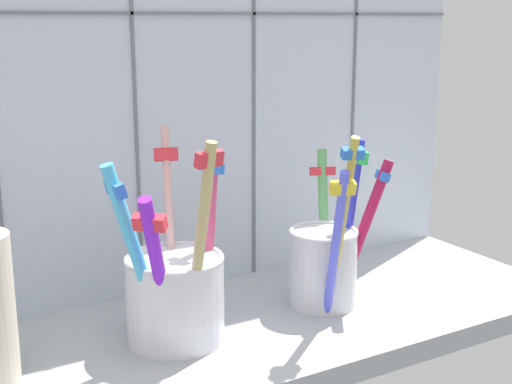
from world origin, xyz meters
TOP-DOWN VIEW (x-y plane):
  - counter_slab at (0.00, 0.00)cm, footprint 64.00×22.00cm
  - tile_wall_back at (0.00, 12.00)cm, footprint 64.00×2.20cm
  - toothbrush_cup_left at (-7.73, -0.56)cm, footprint 11.34×13.28cm
  - toothbrush_cup_right at (7.88, -0.60)cm, footprint 10.07×11.98cm

SIDE VIEW (x-z plane):
  - counter_slab at x=0.00cm, z-range 0.00..2.00cm
  - toothbrush_cup_left at x=-7.73cm, z-range -2.46..15.54cm
  - toothbrush_cup_right at x=7.88cm, z-range -2.05..15.37cm
  - tile_wall_back at x=0.00cm, z-range 0.00..45.00cm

